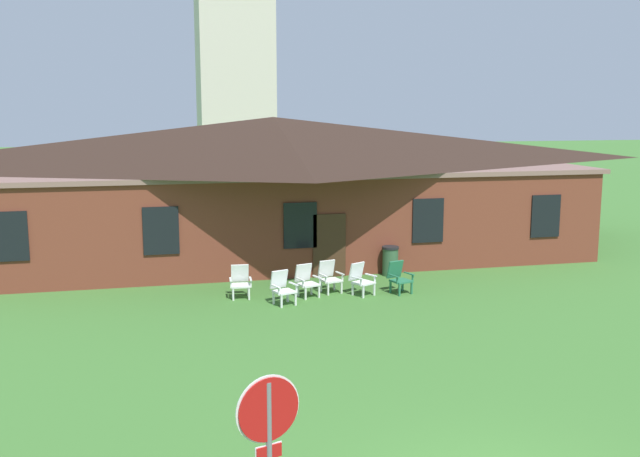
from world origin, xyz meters
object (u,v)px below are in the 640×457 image
at_px(stop_sign, 269,438).
at_px(lawn_chair_left_end, 306,280).
at_px(lawn_chair_far_side, 399,276).
at_px(lawn_chair_near_door, 282,287).
at_px(trash_bin, 390,261).
at_px(lawn_chair_right_end, 361,278).
at_px(lawn_chair_middle, 329,276).
at_px(lawn_chair_by_porch, 240,281).

bearing_deg(stop_sign, lawn_chair_left_end, 75.91).
xyz_separation_m(lawn_chair_left_end, lawn_chair_far_side, (2.81, -0.22, 0.00)).
relative_size(lawn_chair_near_door, trash_bin, 0.98).
xyz_separation_m(lawn_chair_near_door, lawn_chair_far_side, (3.65, 0.45, 0.00)).
distance_m(lawn_chair_near_door, lawn_chair_right_end, 2.51).
bearing_deg(lawn_chair_right_end, trash_bin, 52.48).
height_order(lawn_chair_near_door, trash_bin, trash_bin).
relative_size(lawn_chair_middle, trash_bin, 0.98).
distance_m(lawn_chair_right_end, lawn_chair_far_side, 1.18).
distance_m(lawn_chair_left_end, lawn_chair_right_end, 1.63).
distance_m(stop_sign, lawn_chair_right_end, 13.41).
distance_m(stop_sign, lawn_chair_near_door, 12.27).
bearing_deg(lawn_chair_right_end, lawn_chair_left_end, 173.73).
xyz_separation_m(lawn_chair_near_door, lawn_chair_right_end, (2.47, 0.48, 0.00)).
bearing_deg(lawn_chair_middle, lawn_chair_by_porch, 179.99).
xyz_separation_m(lawn_chair_near_door, lawn_chair_middle, (1.63, 1.01, 0.00)).
relative_size(lawn_chair_by_porch, lawn_chair_far_side, 1.00).
height_order(lawn_chair_near_door, lawn_chair_left_end, same).
bearing_deg(lawn_chair_middle, lawn_chair_near_door, -148.26).
bearing_deg(lawn_chair_near_door, stop_sign, -101.01).
bearing_deg(lawn_chair_by_porch, stop_sign, -95.53).
relative_size(lawn_chair_by_porch, lawn_chair_right_end, 1.00).
bearing_deg(lawn_chair_left_end, lawn_chair_near_door, -141.85).
bearing_deg(lawn_chair_far_side, lawn_chair_near_door, -173.03).
height_order(lawn_chair_by_porch, trash_bin, trash_bin).
bearing_deg(lawn_chair_left_end, lawn_chair_far_side, -4.39).
xyz_separation_m(lawn_chair_right_end, trash_bin, (1.67, 2.17, -0.00)).
bearing_deg(trash_bin, stop_sign, -113.83).
relative_size(lawn_chair_middle, lawn_chair_right_end, 1.00).
relative_size(stop_sign, lawn_chair_near_door, 2.68).
relative_size(lawn_chair_by_porch, lawn_chair_middle, 1.00).
bearing_deg(lawn_chair_by_porch, lawn_chair_middle, -0.01).
bearing_deg(trash_bin, lawn_chair_left_end, -148.81).
bearing_deg(lawn_chair_middle, lawn_chair_far_side, -15.55).
distance_m(lawn_chair_by_porch, lawn_chair_far_side, 4.75).
bearing_deg(lawn_chair_far_side, lawn_chair_left_end, 175.61).
xyz_separation_m(lawn_chair_left_end, lawn_chair_right_end, (1.62, -0.18, 0.00)).
distance_m(stop_sign, trash_bin, 16.04).
height_order(lawn_chair_near_door, lawn_chair_middle, same).
xyz_separation_m(lawn_chair_near_door, trash_bin, (4.13, 2.65, -0.00)).
relative_size(lawn_chair_by_porch, lawn_chair_near_door, 1.00).
height_order(lawn_chair_middle, lawn_chair_far_side, same).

